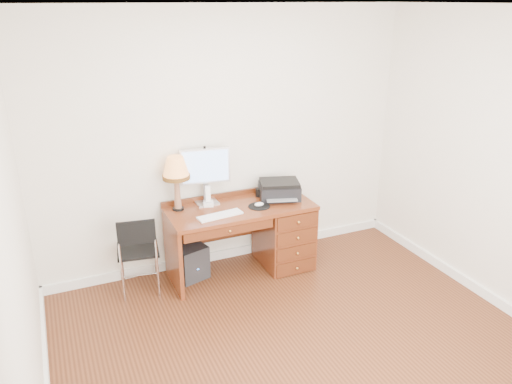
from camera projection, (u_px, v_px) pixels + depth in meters
name	position (u px, v px, depth m)	size (l,w,h in m)	color
ground	(304.00, 348.00, 4.18)	(4.00, 4.00, 0.00)	#3F1D0E
room_shell	(272.00, 304.00, 4.70)	(4.00, 4.00, 4.00)	silver
desk	(268.00, 230.00, 5.35)	(1.50, 0.67, 0.75)	maroon
monitor	(205.00, 169.00, 5.06)	(0.51, 0.19, 0.59)	silver
keyboard	(220.00, 215.00, 4.87)	(0.45, 0.13, 0.02)	white
mouse_pad	(259.00, 205.00, 5.09)	(0.23, 0.23, 0.05)	black
printer	(279.00, 189.00, 5.30)	(0.50, 0.44, 0.19)	black
leg_lamp	(176.00, 171.00, 4.88)	(0.27, 0.27, 0.56)	black
phone	(208.00, 200.00, 5.10)	(0.12, 0.12, 0.21)	white
pen_cup	(259.00, 192.00, 5.34)	(0.07, 0.07, 0.09)	black
chair	(139.00, 247.00, 4.80)	(0.44, 0.45, 0.83)	black
equipment_box	(190.00, 261.00, 5.19)	(0.31, 0.31, 0.36)	black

